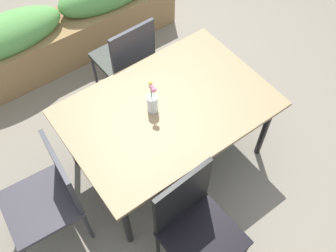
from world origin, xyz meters
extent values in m
plane|color=#756B5B|center=(0.00, 0.00, 0.00)|extent=(12.00, 12.00, 0.00)
cube|color=#8C704C|center=(-0.07, 0.09, 0.71)|extent=(1.54, 1.04, 0.03)
cube|color=black|center=(-0.07, 0.09, 0.68)|extent=(1.51, 1.02, 0.02)
cylinder|color=black|center=(-0.76, -0.34, 0.35)|extent=(0.05, 0.05, 0.69)
cylinder|color=black|center=(0.61, -0.34, 0.35)|extent=(0.05, 0.05, 0.69)
cylinder|color=black|center=(-0.76, 0.52, 0.35)|extent=(0.05, 0.05, 0.69)
cylinder|color=black|center=(0.61, 0.52, 0.35)|extent=(0.05, 0.05, 0.69)
cube|color=#2B3029|center=(0.04, 0.95, 0.47)|extent=(0.47, 0.47, 0.04)
cube|color=#2D2D33|center=(0.05, 0.74, 0.72)|extent=(0.43, 0.05, 0.47)
cylinder|color=#2D2D33|center=(-0.17, 1.15, 0.23)|extent=(0.03, 0.03, 0.46)
cylinder|color=#2D2D33|center=(0.24, 1.17, 0.23)|extent=(0.03, 0.03, 0.46)
cylinder|color=#2D2D33|center=(-0.16, 0.74, 0.23)|extent=(0.03, 0.03, 0.46)
cylinder|color=#2D2D33|center=(0.25, 0.76, 0.23)|extent=(0.03, 0.03, 0.46)
cube|color=black|center=(-0.42, -0.77, 0.47)|extent=(0.50, 0.50, 0.04)
cube|color=black|center=(-0.43, -0.55, 0.73)|extent=(0.45, 0.06, 0.51)
cylinder|color=black|center=(-0.22, -0.55, 0.23)|extent=(0.03, 0.03, 0.46)
cylinder|color=black|center=(-0.65, -0.57, 0.23)|extent=(0.03, 0.03, 0.46)
cube|color=#343037|center=(-1.19, 0.09, 0.45)|extent=(0.52, 0.52, 0.04)
cube|color=#2D2D33|center=(-0.96, 0.07, 0.69)|extent=(0.06, 0.46, 0.46)
cylinder|color=#2D2D33|center=(-1.39, 0.33, 0.22)|extent=(0.03, 0.03, 0.44)
cylinder|color=#2D2D33|center=(-0.98, -0.15, 0.22)|extent=(0.03, 0.03, 0.44)
cylinder|color=#2D2D33|center=(-0.95, 0.30, 0.22)|extent=(0.03, 0.03, 0.44)
cylinder|color=silver|center=(-0.18, 0.14, 0.80)|extent=(0.08, 0.08, 0.15)
cylinder|color=#2D662D|center=(-0.18, 0.11, 0.90)|extent=(0.01, 0.01, 0.14)
sphere|color=pink|center=(-0.18, 0.11, 0.97)|extent=(0.04, 0.04, 0.04)
cylinder|color=#2D662D|center=(-0.18, 0.14, 0.91)|extent=(0.01, 0.01, 0.15)
sphere|color=pink|center=(-0.18, 0.14, 0.99)|extent=(0.04, 0.04, 0.04)
cylinder|color=#2D662D|center=(-0.18, 0.15, 0.92)|extent=(0.01, 0.01, 0.18)
sphere|color=#EFCC4C|center=(-0.18, 0.15, 1.01)|extent=(0.03, 0.03, 0.03)
cube|color=olive|center=(-0.16, 1.77, 0.23)|extent=(2.47, 0.48, 0.46)
ellipsoid|color=#569347|center=(-0.72, 1.77, 0.56)|extent=(1.11, 0.43, 0.36)
camera|label=1|loc=(-1.10, -1.31, 2.95)|focal=40.65mm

